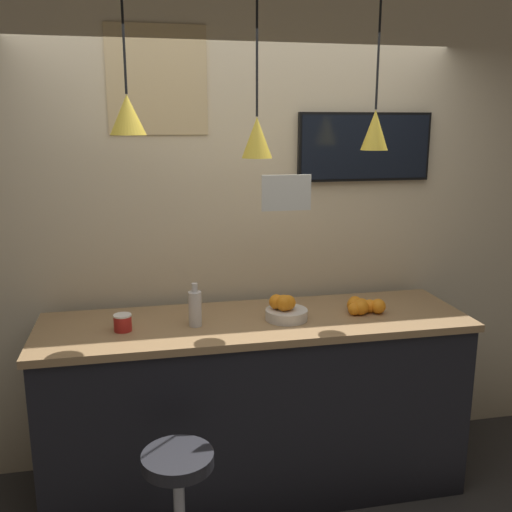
% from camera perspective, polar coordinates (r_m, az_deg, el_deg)
% --- Properties ---
extents(back_wall, '(8.00, 0.06, 2.90)m').
position_cam_1_polar(back_wall, '(3.42, -1.53, 2.93)').
color(back_wall, beige).
rests_on(back_wall, ground_plane).
extents(service_counter, '(2.32, 0.68, 1.02)m').
position_cam_1_polar(service_counter, '(3.31, 0.00, -14.67)').
color(service_counter, black).
rests_on(service_counter, ground_plane).
extents(bar_stool, '(0.40, 0.40, 0.66)m').
position_cam_1_polar(bar_stool, '(2.78, -7.69, -23.35)').
color(bar_stool, '#B7B7BC').
rests_on(bar_stool, ground_plane).
extents(fruit_bowl, '(0.23, 0.23, 0.14)m').
position_cam_1_polar(fruit_bowl, '(3.08, 2.95, -5.35)').
color(fruit_bowl, beige).
rests_on(fruit_bowl, service_counter).
extents(orange_pile, '(0.22, 0.16, 0.09)m').
position_cam_1_polar(orange_pile, '(3.24, 10.63, -4.94)').
color(orange_pile, orange).
rests_on(orange_pile, service_counter).
extents(juice_bottle, '(0.07, 0.07, 0.23)m').
position_cam_1_polar(juice_bottle, '(2.99, -6.11, -5.18)').
color(juice_bottle, silver).
rests_on(juice_bottle, service_counter).
extents(spread_jar, '(0.09, 0.09, 0.09)m').
position_cam_1_polar(spread_jar, '(2.99, -13.19, -6.51)').
color(spread_jar, red).
rests_on(spread_jar, service_counter).
extents(pendant_lamp_left, '(0.17, 0.17, 0.80)m').
position_cam_1_polar(pendant_lamp_left, '(2.84, -12.74, 13.72)').
color(pendant_lamp_left, black).
extents(pendant_lamp_middle, '(0.15, 0.15, 0.92)m').
position_cam_1_polar(pendant_lamp_middle, '(2.90, 0.09, 11.93)').
color(pendant_lamp_middle, black).
extents(pendant_lamp_right, '(0.14, 0.14, 0.88)m').
position_cam_1_polar(pendant_lamp_right, '(3.09, 11.81, 12.39)').
color(pendant_lamp_right, black).
extents(mounted_tv, '(0.82, 0.04, 0.40)m').
position_cam_1_polar(mounted_tv, '(3.53, 10.84, 10.66)').
color(mounted_tv, black).
extents(hanging_menu_board, '(0.24, 0.01, 0.17)m').
position_cam_1_polar(hanging_menu_board, '(2.71, 3.06, 6.32)').
color(hanging_menu_board, silver).
extents(wall_poster, '(0.54, 0.01, 0.58)m').
position_cam_1_polar(wall_poster, '(3.29, -9.86, 16.94)').
color(wall_poster, '#DBBC84').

